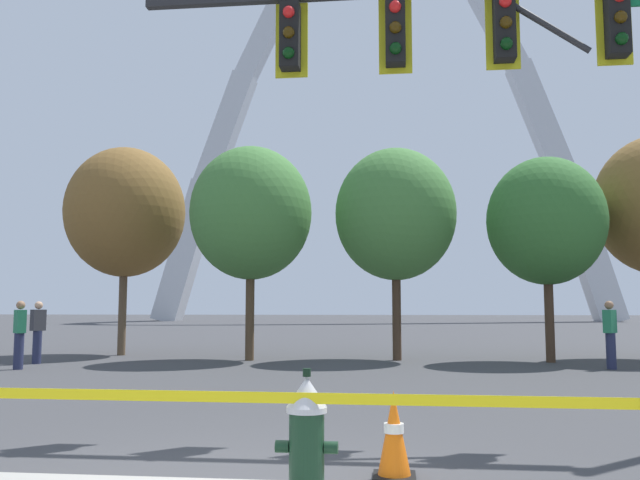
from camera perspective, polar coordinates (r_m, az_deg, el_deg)
fire_hydrant at (r=5.08m, az=-1.14°, el=-16.84°), size 0.46×0.48×0.99m
caution_tape_barrier at (r=5.06m, az=-7.71°, el=-15.19°), size 5.81×0.11×0.87m
traffic_cone_by_hydrant at (r=5.92m, az=6.37°, el=-16.30°), size 0.36×0.36×0.73m
traffic_signal_gantry at (r=9.15m, az=18.32°, el=13.39°), size 7.82×0.44×6.00m
monument_arch at (r=71.32m, az=5.09°, el=9.12°), size 48.24×2.67×45.18m
tree_far_left at (r=21.31m, az=-16.38°, el=2.30°), size 3.63×3.63×6.36m
tree_left_mid at (r=18.54m, az=-5.95°, el=2.31°), size 3.38×3.38×5.91m
tree_center_left at (r=18.59m, az=6.50°, el=2.20°), size 3.35×3.35×5.87m
tree_center_right at (r=18.77m, az=18.84°, el=1.55°), size 3.12×3.12×5.47m
pedestrian_walking_left at (r=17.09m, az=23.66°, el=-7.40°), size 0.37×0.39×1.59m
pedestrian_standing_center at (r=18.64m, az=-23.09°, el=-7.25°), size 0.35×0.39×1.59m
pedestrian_walking_right at (r=17.14m, az=-24.41°, el=-7.37°), size 0.38×0.38×1.59m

